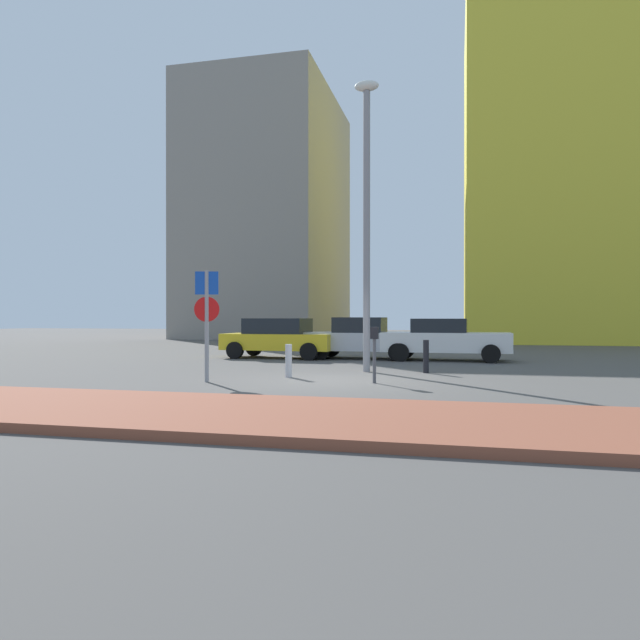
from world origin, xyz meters
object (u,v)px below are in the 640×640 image
Objects in this scene: parked_car_silver at (362,338)px; parked_car_white at (445,339)px; parking_meter at (374,347)px; traffic_bollard_near at (289,361)px; traffic_bollard_mid at (426,356)px; parked_car_yellow at (279,337)px; street_lamp at (367,204)px; parking_sign_post at (207,312)px.

parked_car_white is (3.03, -0.20, -0.01)m from parked_car_silver.
parked_car_white is 3.46× the size of parking_meter.
traffic_bollard_mid reaches higher than traffic_bollard_near.
parked_car_yellow is 5.11× the size of traffic_bollard_near.
parked_car_silver is 3.18× the size of parking_meter.
parked_car_yellow is 6.19m from parked_car_white.
parked_car_silver is 8.10m from parking_meter.
traffic_bollard_near is at bearing -70.45° from parked_car_yellow.
street_lamp is 9.01× the size of traffic_bollard_mid.
street_lamp is (-2.06, -4.91, 4.01)m from parked_car_white.
parking_sign_post is 0.32× the size of street_lamp.
parked_car_silver is 0.51× the size of street_lamp.
parking_meter is at bearing -100.48° from parked_car_white.
street_lamp reaches higher than parked_car_silver.
parking_sign_post reaches higher than parking_meter.
parked_car_yellow reaches higher than traffic_bollard_mid.
parked_car_silver is at bearing 101.41° from parking_meter.
parked_car_white is at bearing 85.44° from traffic_bollard_mid.
parked_car_white reaches higher than traffic_bollard_near.
traffic_bollard_mid is at bearing 35.39° from parking_sign_post.
parked_car_silver reaches higher than traffic_bollard_mid.
street_lamp is at bearing 102.57° from parking_meter.
parked_car_white is at bearing 61.34° from traffic_bollard_near.
parking_sign_post reaches higher than parked_car_silver.
parking_meter is at bearing -110.16° from traffic_bollard_mid.
parking_sign_post is 2.90× the size of traffic_bollard_mid.
street_lamp is (4.13, -4.78, 3.99)m from parked_car_yellow.
parked_car_silver is 3.04m from parked_car_white.
parked_car_yellow is 7.51m from traffic_bollard_mid.
parking_meter is 3.04m from traffic_bollard_mid.
street_lamp is 4.64m from traffic_bollard_mid.
traffic_bollard_mid is (5.79, -4.77, -0.33)m from parked_car_yellow.
traffic_bollard_near is at bearing 160.68° from parking_meter.
traffic_bollard_mid is at bearing -39.45° from parked_car_yellow.
parking_sign_post is 2.02× the size of parking_meter.
parked_car_yellow is 4.73× the size of traffic_bollard_mid.
parked_car_silver is 6.57m from street_lamp.
parking_sign_post is at bearing -122.45° from parked_car_white.
parking_meter is (3.93, 0.70, -0.82)m from parking_sign_post.
parking_sign_post is 4.07m from parking_meter.
parked_car_yellow is at bearing 95.67° from parking_sign_post.
parked_car_white is 5.35× the size of traffic_bollard_near.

